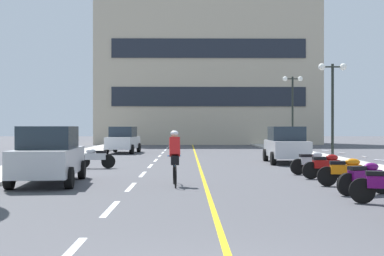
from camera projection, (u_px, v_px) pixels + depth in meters
ground_plane at (193, 162)px, 26.04m from camera, size 140.00×140.00×0.00m
curb_left at (68, 157)px, 28.96m from camera, size 2.40×72.00×0.12m
curb_right at (316, 157)px, 29.12m from camera, size 2.40×72.00×0.12m
lane_dash_0 at (67, 255)px, 7.02m from camera, size 0.14×2.20×0.01m
lane_dash_1 at (111, 209)px, 11.02m from camera, size 0.14×2.20×0.01m
lane_dash_2 at (131, 187)px, 15.02m from camera, size 0.14×2.20×0.01m
lane_dash_3 at (143, 174)px, 19.02m from camera, size 0.14×2.20×0.01m
lane_dash_4 at (150, 166)px, 23.02m from camera, size 0.14×2.20×0.01m
lane_dash_5 at (156, 160)px, 27.02m from camera, size 0.14×2.20×0.01m
lane_dash_6 at (160, 156)px, 31.02m from camera, size 0.14×2.20×0.01m
lane_dash_7 at (163, 153)px, 35.02m from camera, size 0.14×2.20×0.01m
lane_dash_8 at (165, 150)px, 39.02m from camera, size 0.14×2.20×0.01m
lane_dash_9 at (167, 148)px, 43.02m from camera, size 0.14×2.20×0.01m
lane_dash_10 at (169, 146)px, 47.02m from camera, size 0.14×2.20×0.01m
lane_dash_11 at (170, 145)px, 51.02m from camera, size 0.14×2.20×0.01m
centre_line_yellow at (197, 158)px, 29.04m from camera, size 0.12×66.00×0.01m
office_building at (207, 69)px, 53.89m from camera, size 23.10×7.83×16.09m
street_lamp_mid at (333, 89)px, 25.59m from camera, size 1.46×0.36×4.93m
street_lamp_far at (293, 96)px, 36.21m from camera, size 1.46×0.36×5.34m
parked_car_near at (49, 155)px, 15.88m from camera, size 2.18×4.32×1.82m
parked_car_mid at (286, 145)px, 24.98m from camera, size 2.02×4.25×1.82m
parked_car_far at (123, 140)px, 34.49m from camera, size 2.15×4.31×1.82m
motorcycle_3 at (365, 177)px, 13.25m from camera, size 1.65×0.78×0.92m
motorcycle_4 at (346, 171)px, 15.12m from camera, size 1.70×0.60×0.92m
motorcycle_5 at (327, 165)px, 17.31m from camera, size 1.70×0.60×0.92m
motorcycle_6 at (312, 162)px, 18.95m from camera, size 1.69×0.60×0.92m
motorcycle_7 at (95, 158)px, 21.72m from camera, size 1.70×0.60×0.92m
cyclist_rider at (175, 157)px, 15.33m from camera, size 0.42×1.77×1.71m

